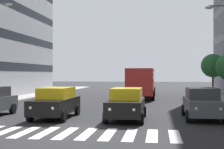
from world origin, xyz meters
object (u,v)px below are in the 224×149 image
at_px(car_0, 202,103).
at_px(street_tree_3, 213,66).
at_px(bus_behind_traffic, 142,80).
at_px(car_2, 56,102).
at_px(car_1, 126,104).

height_order(car_0, street_tree_3, street_tree_3).
xyz_separation_m(car_0, street_tree_3, (-3.48, -17.85, 2.49)).
xyz_separation_m(bus_behind_traffic, street_tree_3, (-7.59, -2.28, 1.52)).
height_order(car_0, bus_behind_traffic, bus_behind_traffic).
distance_m(car_2, bus_behind_traffic, 16.87).
relative_size(car_1, bus_behind_traffic, 0.42).
height_order(car_1, car_2, same).
relative_size(car_2, bus_behind_traffic, 0.42).
xyz_separation_m(car_1, bus_behind_traffic, (0.00, -16.50, 0.97)).
bearing_deg(car_2, street_tree_3, -121.93).
relative_size(car_0, car_2, 1.00).
height_order(car_1, bus_behind_traffic, bus_behind_traffic).
xyz_separation_m(car_1, street_tree_3, (-7.59, -18.79, 2.49)).
relative_size(car_0, car_1, 1.00).
xyz_separation_m(car_0, bus_behind_traffic, (4.12, -15.57, 0.97)).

